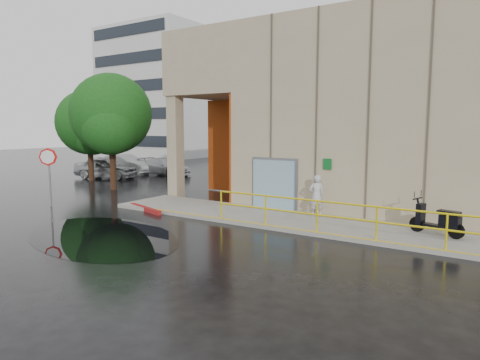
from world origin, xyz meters
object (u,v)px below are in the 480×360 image
object	(u,v)px
car_a	(106,168)
tree_near	(111,117)
person	(317,196)
red_curb	(145,209)
car_b	(125,164)
tree_far	(90,125)
stop_sign	(49,164)
scooter	(438,211)
car_c	(165,167)

from	to	relation	value
car_a	tree_near	xyz separation A→B (m)	(4.77, -3.41, 3.32)
person	red_curb	size ratio (longest dim) A/B	0.66
car_a	car_b	xyz separation A→B (m)	(-1.07, 2.67, -0.01)
car_b	red_curb	bearing A→B (deg)	-132.44
tree_near	tree_far	size ratio (longest dim) A/B	1.09
stop_sign	tree_near	size ratio (longest dim) A/B	0.40
scooter	stop_sign	bearing A→B (deg)	-151.59
red_curb	car_c	bearing A→B (deg)	129.71
person	car_c	distance (m)	17.48
car_b	car_c	world-z (taller)	car_b
person	tree_near	distance (m)	13.12
car_a	car_b	world-z (taller)	car_a
tree_near	car_a	bearing A→B (deg)	144.41
car_c	scooter	bearing A→B (deg)	-110.12
scooter	tree_near	xyz separation A→B (m)	(-16.99, 1.74, 3.15)
scooter	car_a	size ratio (longest dim) A/B	0.41
car_b	tree_near	size ratio (longest dim) A/B	0.69
stop_sign	tree_near	distance (m)	5.66
car_b	tree_far	distance (m)	5.16
person	tree_far	distance (m)	17.67
person	stop_sign	size ratio (longest dim) A/B	0.61
car_a	car_c	xyz separation A→B (m)	(2.02, 3.69, -0.11)
car_a	scooter	bearing A→B (deg)	-119.65
car_a	tree_far	xyz separation A→B (m)	(0.28, -1.36, 2.91)
person	tree_near	size ratio (longest dim) A/B	0.24
stop_sign	tree_far	world-z (taller)	tree_far
tree_far	red_curb	bearing A→B (deg)	-27.49
scooter	car_a	bearing A→B (deg)	-176.74
car_a	tree_near	bearing A→B (deg)	-141.91
red_curb	tree_far	xyz separation A→B (m)	(-10.45, 5.44, 3.56)
stop_sign	car_a	world-z (taller)	stop_sign
scooter	car_a	distance (m)	22.37
scooter	tree_far	bearing A→B (deg)	-173.44
tree_near	scooter	bearing A→B (deg)	-5.85
stop_sign	car_a	distance (m)	10.63
red_curb	car_a	xyz separation A→B (m)	(-10.73, 6.80, 0.65)
scooter	stop_sign	size ratio (longest dim) A/B	0.68
stop_sign	red_curb	world-z (taller)	stop_sign
car_c	tree_near	distance (m)	8.35
red_curb	car_a	distance (m)	12.72
person	tree_far	xyz separation A→B (m)	(-17.18, 3.15, 2.71)
scooter	tree_far	world-z (taller)	tree_far
scooter	stop_sign	world-z (taller)	stop_sign
scooter	tree_near	world-z (taller)	tree_near
car_a	car_b	distance (m)	2.88
scooter	car_b	xyz separation A→B (m)	(-22.84, 7.82, -0.18)
car_a	person	bearing A→B (deg)	-120.79
stop_sign	red_curb	size ratio (longest dim) A/B	1.08
car_b	tree_far	bearing A→B (deg)	-165.08
red_curb	tree_near	xyz separation A→B (m)	(-5.97, 3.38, 3.97)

